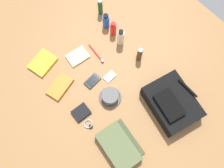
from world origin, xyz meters
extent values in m
cube|color=olive|center=(0.00, 0.00, -0.01)|extent=(2.64, 2.02, 0.02)
cube|color=black|center=(0.37, 0.21, 0.05)|extent=(0.40, 0.33, 0.11)
cube|color=black|center=(0.37, 0.16, 0.12)|extent=(0.22, 0.16, 0.03)
cylinder|color=black|center=(0.37, 0.34, 0.12)|extent=(0.16, 0.02, 0.02)
cube|color=#56603D|center=(0.35, -0.25, 0.04)|extent=(0.30, 0.20, 0.07)
cube|color=#454D30|center=(0.35, -0.15, 0.01)|extent=(0.28, 0.09, 0.01)
cylinder|color=#5D5D5D|center=(0.06, -0.07, 0.04)|extent=(0.12, 0.12, 0.06)
torus|color=#5D5D5D|center=(0.06, -0.07, 0.01)|extent=(0.16, 0.16, 0.01)
cylinder|color=#19471E|center=(-0.52, 0.33, 0.07)|extent=(0.04, 0.04, 0.13)
cylinder|color=silver|center=(-0.52, 0.33, 0.14)|extent=(0.03, 0.03, 0.01)
cylinder|color=blue|center=(-0.40, 0.29, 0.06)|extent=(0.05, 0.05, 0.12)
cylinder|color=black|center=(-0.40, 0.29, 0.13)|extent=(0.04, 0.04, 0.01)
cylinder|color=red|center=(-0.32, 0.29, 0.06)|extent=(0.04, 0.04, 0.12)
cylinder|color=red|center=(-0.32, 0.29, 0.12)|extent=(0.03, 0.03, 0.01)
cylinder|color=beige|center=(-0.22, 0.27, 0.07)|extent=(0.05, 0.05, 0.14)
cylinder|color=black|center=(-0.22, 0.27, 0.15)|extent=(0.04, 0.04, 0.01)
cylinder|color=#473319|center=(-0.03, 0.29, 0.06)|extent=(0.04, 0.04, 0.12)
cylinder|color=silver|center=(-0.03, 0.29, 0.13)|extent=(0.03, 0.03, 0.01)
cube|color=yellow|center=(-0.46, -0.27, 0.01)|extent=(0.18, 0.21, 0.02)
cube|color=white|center=(-0.46, -0.27, 0.01)|extent=(0.17, 0.20, 0.02)
cube|color=orange|center=(-0.24, -0.28, 0.01)|extent=(0.16, 0.21, 0.02)
cube|color=white|center=(-0.24, -0.28, 0.01)|extent=(0.15, 0.20, 0.02)
cube|color=black|center=(-0.12, -0.08, 0.01)|extent=(0.08, 0.12, 0.01)
cube|color=black|center=(-0.12, -0.08, 0.01)|extent=(0.06, 0.08, 0.00)
cube|color=#B7B7BC|center=(-0.06, 0.03, 0.01)|extent=(0.06, 0.09, 0.01)
cylinder|color=silver|center=(-0.06, 0.02, 0.01)|extent=(0.03, 0.03, 0.00)
torus|color=#99999E|center=(0.10, -0.30, 0.01)|extent=(0.06, 0.06, 0.01)
cylinder|color=black|center=(0.13, -0.30, 0.01)|extent=(0.03, 0.03, 0.01)
cylinder|color=red|center=(-0.27, 0.08, 0.00)|extent=(0.19, 0.02, 0.01)
cube|color=white|center=(-0.19, 0.07, 0.02)|extent=(0.02, 0.01, 0.01)
cube|color=black|center=(0.01, -0.28, 0.01)|extent=(0.09, 0.11, 0.02)
cube|color=beige|center=(-0.34, -0.04, 0.01)|extent=(0.12, 0.16, 0.02)
camera|label=1|loc=(0.40, -0.35, 1.54)|focal=36.99mm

